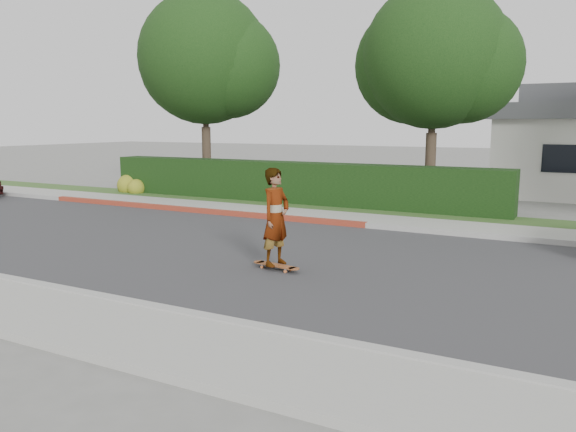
# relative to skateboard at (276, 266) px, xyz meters

# --- Properties ---
(ground) EXTENTS (120.00, 120.00, 0.00)m
(ground) POSITION_rel_skateboard_xyz_m (-0.99, 1.00, -0.09)
(ground) COLOR slate
(ground) RESTS_ON ground
(road) EXTENTS (60.00, 8.00, 0.01)m
(road) POSITION_rel_skateboard_xyz_m (-0.99, 1.00, -0.09)
(road) COLOR #2D2D30
(road) RESTS_ON ground
(curb_near) EXTENTS (60.00, 0.20, 0.15)m
(curb_near) POSITION_rel_skateboard_xyz_m (-0.99, -3.10, -0.02)
(curb_near) COLOR #9E9E99
(curb_near) RESTS_ON ground
(sidewalk_near) EXTENTS (60.00, 1.60, 0.12)m
(sidewalk_near) POSITION_rel_skateboard_xyz_m (-0.99, -4.00, -0.03)
(sidewalk_near) COLOR gray
(sidewalk_near) RESTS_ON ground
(curb_far) EXTENTS (60.00, 0.20, 0.15)m
(curb_far) POSITION_rel_skateboard_xyz_m (-0.99, 5.10, -0.02)
(curb_far) COLOR #9E9E99
(curb_far) RESTS_ON ground
(curb_red_section) EXTENTS (12.00, 0.21, 0.15)m
(curb_red_section) POSITION_rel_skateboard_xyz_m (-5.99, 5.10, -0.02)
(curb_red_section) COLOR maroon
(curb_red_section) RESTS_ON ground
(sidewalk_far) EXTENTS (60.00, 1.60, 0.12)m
(sidewalk_far) POSITION_rel_skateboard_xyz_m (-0.99, 6.00, -0.03)
(sidewalk_far) COLOR gray
(sidewalk_far) RESTS_ON ground
(planting_strip) EXTENTS (60.00, 1.60, 0.10)m
(planting_strip) POSITION_rel_skateboard_xyz_m (-0.99, 7.60, -0.04)
(planting_strip) COLOR #2D4C1E
(planting_strip) RESTS_ON ground
(hedge) EXTENTS (15.00, 1.00, 1.50)m
(hedge) POSITION_rel_skateboard_xyz_m (-3.99, 8.20, 0.66)
(hedge) COLOR black
(hedge) RESTS_ON ground
(flowering_shrub) EXTENTS (1.40, 1.00, 0.90)m
(flowering_shrub) POSITION_rel_skateboard_xyz_m (-10.99, 7.74, 0.24)
(flowering_shrub) COLOR #2D4C19
(flowering_shrub) RESTS_ON ground
(tree_left) EXTENTS (5.99, 5.21, 8.00)m
(tree_left) POSITION_rel_skateboard_xyz_m (-8.50, 9.69, 5.17)
(tree_left) COLOR #33261C
(tree_left) RESTS_ON ground
(tree_center) EXTENTS (5.66, 4.84, 7.44)m
(tree_center) POSITION_rel_skateboard_xyz_m (0.50, 10.19, 4.81)
(tree_center) COLOR #33261C
(tree_center) RESTS_ON ground
(skateboard) EXTENTS (1.09, 0.38, 0.10)m
(skateboard) POSITION_rel_skateboard_xyz_m (0.00, 0.00, 0.00)
(skateboard) COLOR #D16D39
(skateboard) RESTS_ON ground
(skateboarder) EXTENTS (0.56, 0.75, 1.89)m
(skateboarder) POSITION_rel_skateboard_xyz_m (-0.00, -0.00, 0.96)
(skateboarder) COLOR white
(skateboarder) RESTS_ON skateboard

